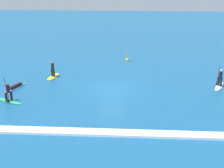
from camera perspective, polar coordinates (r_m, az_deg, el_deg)
ground_plane at (r=29.43m, az=0.00°, el=-0.91°), size 120.00×120.00×0.00m
surfer_on_yellow_board at (r=33.11m, az=-11.03°, el=2.01°), size 1.24×2.58×1.76m
surfer_on_white_board at (r=31.66m, az=19.58°, el=0.34°), size 1.79×2.90×2.12m
surfer_on_green_board at (r=27.91m, az=-18.82°, el=-2.32°), size 2.84×1.72×2.36m
surfer_on_blue_board at (r=31.06m, az=-17.58°, el=-0.45°), size 1.74×3.06×0.39m
marker_buoy at (r=38.69m, az=2.88°, el=4.69°), size 0.42×0.42×1.31m
wave_crest at (r=21.59m, az=-1.37°, el=-9.13°), size 18.82×0.90×0.18m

